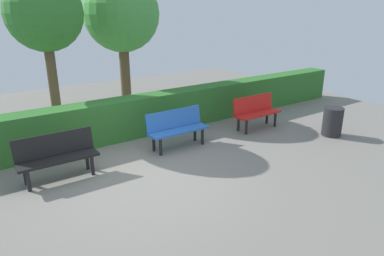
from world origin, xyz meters
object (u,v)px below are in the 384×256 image
(tree_near, at_px, (121,15))
(tree_mid, at_px, (44,15))
(trash_bin, at_px, (333,122))
(bench_red, at_px, (256,111))
(bench_black, at_px, (57,155))
(bench_blue, at_px, (177,127))

(tree_near, height_order, tree_mid, tree_near)
(tree_near, relative_size, trash_bin, 5.54)
(bench_red, distance_m, bench_black, 5.10)
(tree_mid, height_order, trash_bin, tree_mid)
(bench_blue, xyz_separation_m, tree_mid, (1.96, -2.63, 2.42))
(bench_blue, height_order, bench_black, same)
(bench_red, bearing_deg, bench_black, -0.24)
(bench_red, distance_m, tree_near, 4.72)
(bench_black, distance_m, tree_mid, 3.69)
(bench_red, height_order, tree_near, tree_near)
(bench_red, xyz_separation_m, bench_blue, (2.42, -0.08, 0.00))
(tree_mid, bearing_deg, tree_near, -160.96)
(bench_red, distance_m, bench_blue, 2.42)
(bench_blue, bearing_deg, tree_mid, -53.76)
(bench_black, xyz_separation_m, tree_mid, (-0.72, -2.69, 2.42))
(bench_blue, relative_size, tree_mid, 0.37)
(trash_bin, bearing_deg, tree_mid, -37.15)
(tree_mid, xyz_separation_m, trash_bin, (-5.56, 4.22, -2.54))
(bench_red, height_order, tree_mid, tree_mid)
(tree_near, distance_m, trash_bin, 6.48)
(tree_mid, bearing_deg, bench_blue, 126.62)
(trash_bin, bearing_deg, bench_red, -51.77)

